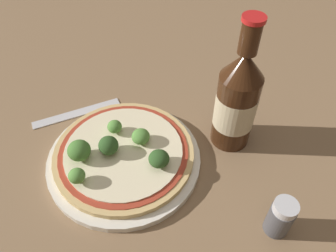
# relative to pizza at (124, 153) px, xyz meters

# --- Properties ---
(ground_plane) EXTENTS (3.00, 3.00, 0.00)m
(ground_plane) POSITION_rel_pizza_xyz_m (0.02, 0.03, -0.02)
(ground_plane) COLOR #846647
(plate) EXTENTS (0.24, 0.24, 0.01)m
(plate) POSITION_rel_pizza_xyz_m (0.00, -0.00, -0.01)
(plate) COLOR silver
(plate) RESTS_ON ground_plane
(pizza) EXTENTS (0.22, 0.22, 0.01)m
(pizza) POSITION_rel_pizza_xyz_m (0.00, 0.00, 0.00)
(pizza) COLOR tan
(pizza) RESTS_ON plate
(broccoli_floret_0) EXTENTS (0.03, 0.03, 0.03)m
(broccoli_floret_0) POSITION_rel_pizza_xyz_m (-0.01, -0.02, 0.02)
(broccoli_floret_0) COLOR #6B8E51
(broccoli_floret_0) RESTS_ON pizza
(broccoli_floret_1) EXTENTS (0.02, 0.02, 0.02)m
(broccoli_floret_1) POSITION_rel_pizza_xyz_m (-0.04, 0.01, 0.02)
(broccoli_floret_1) COLOR #6B8E51
(broccoli_floret_1) RESTS_ON pizza
(broccoli_floret_2) EXTENTS (0.03, 0.03, 0.03)m
(broccoli_floret_2) POSITION_rel_pizza_xyz_m (0.06, 0.03, 0.02)
(broccoli_floret_2) COLOR #6B8E51
(broccoli_floret_2) RESTS_ON pizza
(broccoli_floret_3) EXTENTS (0.03, 0.03, 0.02)m
(broccoli_floret_3) POSITION_rel_pizza_xyz_m (0.00, 0.03, 0.02)
(broccoli_floret_3) COLOR #6B8E51
(broccoli_floret_3) RESTS_ON pizza
(broccoli_floret_4) EXTENTS (0.02, 0.02, 0.03)m
(broccoli_floret_4) POSITION_rel_pizza_xyz_m (0.01, -0.08, 0.02)
(broccoli_floret_4) COLOR #6B8E51
(broccoli_floret_4) RESTS_ON pizza
(broccoli_floret_5) EXTENTS (0.04, 0.04, 0.03)m
(broccoli_floret_5) POSITION_rel_pizza_xyz_m (-0.03, -0.06, 0.02)
(broccoli_floret_5) COLOR #6B8E51
(broccoli_floret_5) RESTS_ON pizza
(beer_bottle) EXTENTS (0.07, 0.07, 0.23)m
(beer_bottle) POSITION_rel_pizza_xyz_m (0.08, 0.17, 0.07)
(beer_bottle) COLOR #381E0F
(beer_bottle) RESTS_ON ground_plane
(pepper_shaker) EXTENTS (0.03, 0.03, 0.06)m
(pepper_shaker) POSITION_rel_pizza_xyz_m (0.23, 0.09, 0.01)
(pepper_shaker) COLOR #4C4C51
(pepper_shaker) RESTS_ON ground_plane
(fork) EXTENTS (0.06, 0.16, 0.00)m
(fork) POSITION_rel_pizza_xyz_m (-0.14, -0.01, -0.02)
(fork) COLOR silver
(fork) RESTS_ON ground_plane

